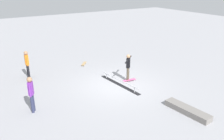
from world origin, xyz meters
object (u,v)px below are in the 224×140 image
grind_rail (119,82)px  skate_ledge (187,110)px  skateboard_main (129,80)px  bystander_orange_shirt (27,63)px  bystander_purple_shirt (31,93)px  loose_skateboard_natural (84,64)px  skater_main (128,66)px

grind_rail → skate_ledge: bearing=-173.7°
skate_ledge → skateboard_main: bearing=1.7°
grind_rail → bystander_orange_shirt: 5.61m
grind_rail → bystander_purple_shirt: bearing=87.9°
skateboard_main → bystander_orange_shirt: bystander_orange_shirt is taller
bystander_orange_shirt → loose_skateboard_natural: bearing=-82.9°
grind_rail → bystander_orange_shirt: (3.74, 4.11, 0.82)m
bystander_purple_shirt → bystander_orange_shirt: bystander_orange_shirt is taller
skate_ledge → bystander_purple_shirt: (3.77, 5.77, 0.82)m
skateboard_main → skater_main: bearing=-59.3°
grind_rail → loose_skateboard_natural: 4.15m
skate_ledge → skateboard_main: (4.21, 0.12, -0.06)m
grind_rail → bystander_orange_shirt: size_ratio=1.92×
skate_ledge → bystander_orange_shirt: bearing=32.5°
bystander_purple_shirt → bystander_orange_shirt: (4.07, -0.78, 0.01)m
grind_rail → bystander_purple_shirt: bystander_purple_shirt is taller
skateboard_main → bystander_orange_shirt: 6.14m
skate_ledge → bystander_purple_shirt: bearing=56.9°
grind_rail → skater_main: bearing=-79.9°
grind_rail → skateboard_main: size_ratio=3.97×
grind_rail → skater_main: (0.21, -0.73, 0.80)m
skater_main → skateboard_main: skater_main is taller
grind_rail → skateboard_main: 0.78m
skateboard_main → skate_ledge: bearing=100.2°
grind_rail → skate_ledge: 4.20m
skater_main → loose_skateboard_natural: size_ratio=2.17×
skater_main → skate_ledge: bearing=51.8°
bystander_purple_shirt → grind_rail: bearing=123.1°
skateboard_main → grind_rail: bearing=17.0°
grind_rail → bystander_purple_shirt: 4.96m
grind_rail → skateboard_main: (0.11, -0.77, -0.07)m
bystander_orange_shirt → loose_skateboard_natural: size_ratio=2.28×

